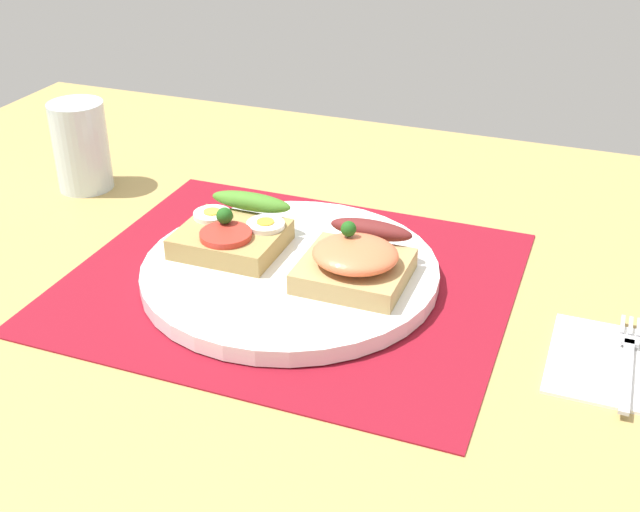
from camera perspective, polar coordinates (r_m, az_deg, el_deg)
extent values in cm
cube|color=tan|center=(77.18, -2.08, -2.81)|extent=(120.00, 90.00, 3.20)
cube|color=maroon|center=(76.27, -2.11, -1.70)|extent=(40.77, 35.11, 0.30)
cylinder|color=white|center=(75.81, -2.12, -1.10)|extent=(27.85, 27.85, 1.53)
cube|color=#A7884E|center=(78.08, -6.30, 1.19)|extent=(9.72, 8.56, 2.05)
cylinder|color=red|center=(76.04, -6.68, 1.49)|extent=(4.91, 4.91, 0.60)
ellipsoid|color=#468227|center=(80.95, -4.90, 3.85)|extent=(8.55, 2.20, 1.80)
sphere|color=#1E5919|center=(77.22, -6.76, 2.85)|extent=(1.60, 1.60, 1.60)
cylinder|color=white|center=(80.20, -7.63, 2.92)|extent=(3.70, 3.70, 0.50)
cylinder|color=yellow|center=(80.06, -7.65, 3.13)|extent=(1.66, 1.66, 0.16)
cylinder|color=white|center=(77.69, -3.87, 2.22)|extent=(3.70, 3.70, 0.50)
cylinder|color=yellow|center=(77.54, -3.88, 2.44)|extent=(1.66, 1.66, 0.16)
cube|color=tan|center=(72.47, 2.42, -1.06)|extent=(9.41, 8.86, 1.92)
ellipsoid|color=#ED7047|center=(70.99, 2.51, 0.14)|extent=(7.72, 7.09, 2.16)
ellipsoid|color=maroon|center=(75.62, 3.63, 1.88)|extent=(8.00, 2.20, 1.80)
sphere|color=#1E5919|center=(71.36, 2.03, 1.93)|extent=(1.40, 1.40, 1.40)
cube|color=white|center=(69.36, 21.11, -7.26)|extent=(12.71, 11.44, 0.60)
cube|color=#B7B7BC|center=(67.47, 20.86, -7.85)|extent=(0.80, 9.82, 0.32)
cube|color=#B7B7BC|center=(71.72, 21.04, -5.51)|extent=(1.50, 1.20, 0.32)
cube|color=#B7B7BC|center=(73.37, 20.60, -4.58)|extent=(0.32, 2.80, 0.32)
cube|color=#B7B7BC|center=(73.41, 21.10, -4.67)|extent=(0.32, 2.80, 0.32)
cube|color=#B7B7BC|center=(73.45, 21.60, -4.76)|extent=(0.32, 2.80, 0.32)
cylinder|color=silver|center=(97.50, -16.54, 7.46)|extent=(6.28, 6.28, 10.30)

